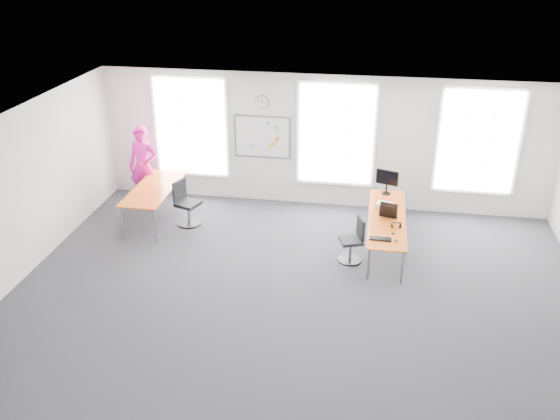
% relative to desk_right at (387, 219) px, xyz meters
% --- Properties ---
extents(floor, '(10.00, 10.00, 0.00)m').
position_rel_desk_right_xyz_m(floor, '(-1.49, -2.15, -0.62)').
color(floor, '#28282D').
rests_on(floor, ground).
extents(ceiling, '(10.00, 10.00, 0.00)m').
position_rel_desk_right_xyz_m(ceiling, '(-1.49, -2.15, 2.38)').
color(ceiling, white).
rests_on(ceiling, ground).
extents(wall_back, '(10.00, 0.00, 10.00)m').
position_rel_desk_right_xyz_m(wall_back, '(-1.49, 1.85, 0.88)').
color(wall_back, white).
rests_on(wall_back, ground).
extents(wall_front, '(10.00, 0.00, 10.00)m').
position_rel_desk_right_xyz_m(wall_front, '(-1.49, -6.15, 0.88)').
color(wall_front, white).
rests_on(wall_front, ground).
extents(wall_left, '(0.00, 10.00, 10.00)m').
position_rel_desk_right_xyz_m(wall_left, '(-6.49, -2.15, 0.88)').
color(wall_left, white).
rests_on(wall_left, ground).
extents(window_left, '(1.60, 0.06, 2.20)m').
position_rel_desk_right_xyz_m(window_left, '(-4.49, 1.82, 1.08)').
color(window_left, silver).
rests_on(window_left, wall_back).
extents(window_mid, '(1.60, 0.06, 2.20)m').
position_rel_desk_right_xyz_m(window_mid, '(-1.19, 1.82, 1.08)').
color(window_mid, silver).
rests_on(window_mid, wall_back).
extents(window_right, '(1.60, 0.06, 2.20)m').
position_rel_desk_right_xyz_m(window_right, '(1.81, 1.82, 1.08)').
color(window_right, silver).
rests_on(window_right, wall_back).
extents(desk_right, '(0.72, 2.71, 0.66)m').
position_rel_desk_right_xyz_m(desk_right, '(0.00, 0.00, 0.00)').
color(desk_right, '#D35B21').
rests_on(desk_right, ground).
extents(desk_left, '(0.83, 2.07, 0.76)m').
position_rel_desk_right_xyz_m(desk_left, '(-4.94, 0.42, 0.08)').
color(desk_left, '#D35B21').
rests_on(desk_left, ground).
extents(chair_right, '(0.51, 0.51, 0.89)m').
position_rel_desk_right_xyz_m(chair_right, '(-0.61, -0.64, -0.23)').
color(chair_right, black).
rests_on(chair_right, ground).
extents(chair_left, '(0.56, 0.56, 0.97)m').
position_rel_desk_right_xyz_m(chair_left, '(-4.23, 0.36, -0.19)').
color(chair_left, black).
rests_on(chair_left, ground).
extents(person, '(0.70, 0.48, 1.85)m').
position_rel_desk_right_xyz_m(person, '(-5.46, 1.18, 0.31)').
color(person, '#DE1698').
rests_on(person, ground).
extents(whiteboard, '(1.20, 0.03, 0.90)m').
position_rel_desk_right_xyz_m(whiteboard, '(-2.84, 1.82, 0.93)').
color(whiteboard, silver).
rests_on(whiteboard, wall_back).
extents(wall_clock, '(0.30, 0.04, 0.30)m').
position_rel_desk_right_xyz_m(wall_clock, '(-2.84, 1.82, 1.73)').
color(wall_clock, gray).
rests_on(wall_clock, wall_back).
extents(keyboard, '(0.41, 0.17, 0.02)m').
position_rel_desk_right_xyz_m(keyboard, '(-0.12, -0.96, 0.05)').
color(keyboard, black).
rests_on(keyboard, desk_right).
extents(mouse, '(0.07, 0.10, 0.04)m').
position_rel_desk_right_xyz_m(mouse, '(0.17, -0.98, 0.06)').
color(mouse, black).
rests_on(mouse, desk_right).
extents(lens_cap, '(0.07, 0.07, 0.01)m').
position_rel_desk_right_xyz_m(lens_cap, '(0.11, -0.70, 0.05)').
color(lens_cap, black).
rests_on(lens_cap, desk_right).
extents(headphones, '(0.19, 0.10, 0.11)m').
position_rel_desk_right_xyz_m(headphones, '(0.16, -0.43, 0.09)').
color(headphones, black).
rests_on(headphones, desk_right).
extents(laptop_sleeve, '(0.36, 0.27, 0.28)m').
position_rel_desk_right_xyz_m(laptop_sleeve, '(0.01, -0.01, 0.18)').
color(laptop_sleeve, black).
rests_on(laptop_sleeve, desk_right).
extents(paper_stack, '(0.37, 0.32, 0.11)m').
position_rel_desk_right_xyz_m(paper_stack, '(-0.06, 0.41, 0.10)').
color(paper_stack, beige).
rests_on(paper_stack, desk_right).
extents(monitor, '(0.47, 0.20, 0.54)m').
position_rel_desk_right_xyz_m(monitor, '(-0.03, 1.14, 0.37)').
color(monitor, black).
rests_on(monitor, desk_right).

